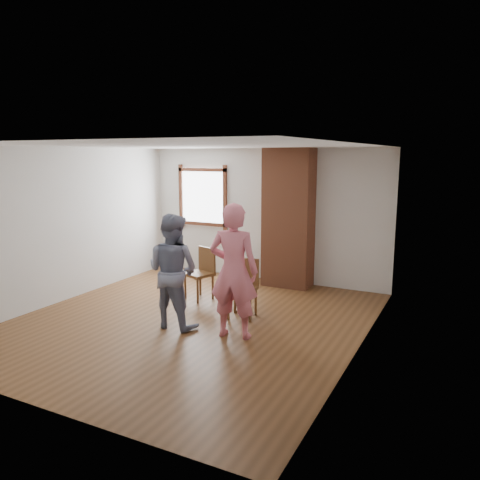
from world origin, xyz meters
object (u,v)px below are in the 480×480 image
Objects in this scene: dining_chair_left at (202,270)px; dining_chair_right at (244,285)px; stoneware_crock at (237,268)px; man at (173,271)px; person_pink at (234,271)px; side_table at (242,286)px.

dining_chair_left is 1.00× the size of dining_chair_right.
man reaches higher than stoneware_crock.
dining_chair_left is 1.89m from person_pink.
stoneware_crock is at bearing -73.50° from person_pink.
dining_chair_right is at bearing -59.93° from stoneware_crock.
man is at bearing -7.35° from person_pink.
dining_chair_left is at bearing 163.03° from side_table.
person_pink reaches higher than dining_chair_right.
dining_chair_left reaches higher than stoneware_crock.
dining_chair_right reaches higher than stoneware_crock.
man is (-0.72, -0.85, 0.33)m from dining_chair_right.
dining_chair_left is 1.49× the size of side_table.
side_table is at bearing 111.93° from dining_chair_right.
dining_chair_left reaches higher than side_table.
man is (-0.58, -1.07, 0.43)m from side_table.
dining_chair_right is 0.48× the size of person_pink.
stoneware_crock is 2.76m from man.
dining_chair_left is 0.96m from side_table.
dining_chair_left is 0.48× the size of person_pink.
person_pink is at bearing -26.20° from dining_chair_left.
side_table is (0.91, -0.28, -0.10)m from dining_chair_left.
dining_chair_left is at bearing -74.69° from man.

